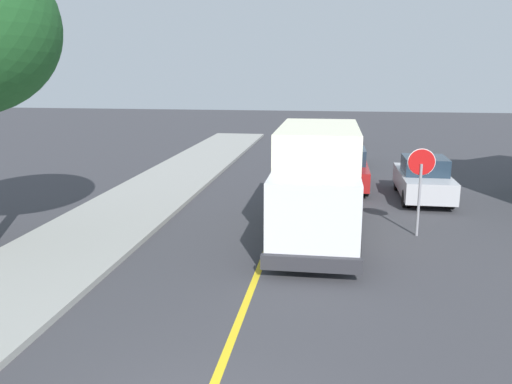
{
  "coord_description": "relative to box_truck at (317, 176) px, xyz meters",
  "views": [
    {
      "loc": [
        1.76,
        -5.43,
        4.87
      ],
      "look_at": [
        -0.46,
        9.29,
        1.4
      ],
      "focal_mm": 36.65,
      "sensor_mm": 36.0,
      "label": 1
    }
  ],
  "objects": [
    {
      "name": "stop_sign",
      "position": [
        3.03,
        0.13,
        0.09
      ],
      "size": [
        0.8,
        0.1,
        2.65
      ],
      "color": "gray",
      "rests_on": "ground"
    },
    {
      "name": "parked_car_mid",
      "position": [
        0.85,
        12.47,
        -0.97
      ],
      "size": [
        1.85,
        4.42,
        1.67
      ],
      "color": "#4C564C",
      "rests_on": "ground"
    },
    {
      "name": "parked_car_far",
      "position": [
        0.99,
        19.42,
        -0.97
      ],
      "size": [
        1.99,
        4.47,
        1.67
      ],
      "color": "#B7B7BC",
      "rests_on": "ground"
    },
    {
      "name": "box_truck",
      "position": [
        0.0,
        0.0,
        0.0
      ],
      "size": [
        2.45,
        7.2,
        3.2
      ],
      "color": "#F2EDCC",
      "rests_on": "ground"
    },
    {
      "name": "centre_line_yellow",
      "position": [
        -1.29,
        -0.1,
        -1.76
      ],
      "size": [
        0.16,
        56.0,
        0.01
      ],
      "primitive_type": "cube",
      "color": "gold",
      "rests_on": "ground"
    },
    {
      "name": "parked_van_across",
      "position": [
        3.91,
        4.93,
        -0.97
      ],
      "size": [
        1.82,
        4.41,
        1.67
      ],
      "color": "#B7B7BC",
      "rests_on": "ground"
    },
    {
      "name": "parked_car_near",
      "position": [
        0.99,
        6.57,
        -0.97
      ],
      "size": [
        1.81,
        4.4,
        1.67
      ],
      "color": "maroon",
      "rests_on": "ground"
    }
  ]
}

